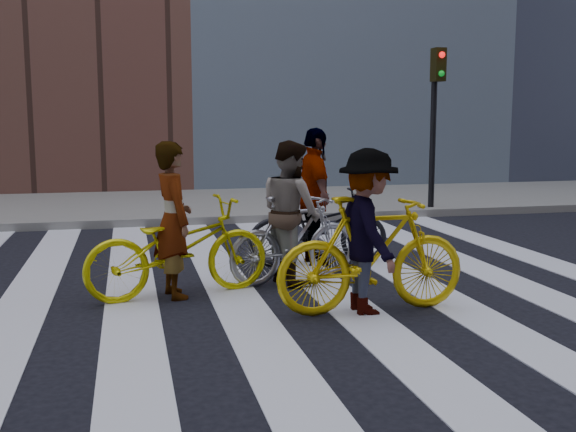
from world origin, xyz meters
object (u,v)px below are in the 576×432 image
object	(u,v)px
rider_mid	(291,212)
rider_right	(368,232)
bike_dark_rear	(318,227)
rider_rear	(315,197)
traffic_signal	(436,102)
rider_left	(173,220)
bike_yellow_left	(178,248)
bike_silver_mid	(295,238)
bike_yellow_right	(372,254)

from	to	relation	value
rider_mid	rider_right	size ratio (longest dim) A/B	1.02
bike_dark_rear	rider_rear	xyz separation A→B (m)	(-0.05, 0.00, 0.41)
traffic_signal	rider_left	world-z (taller)	traffic_signal
rider_right	bike_yellow_left	bearing A→B (deg)	57.81
bike_silver_mid	rider_mid	size ratio (longest dim) A/B	1.03
bike_yellow_left	bike_dark_rear	bearing A→B (deg)	-70.59
bike_dark_rear	rider_left	xyz separation A→B (m)	(-1.99, -1.24, 0.35)
bike_yellow_left	rider_rear	world-z (taller)	rider_rear
bike_silver_mid	rider_left	world-z (taller)	rider_left
rider_left	rider_rear	distance (m)	2.30
rider_left	rider_mid	distance (m)	1.45
rider_right	traffic_signal	bearing A→B (deg)	-31.58
bike_yellow_right	bike_silver_mid	bearing A→B (deg)	15.59
bike_yellow_right	rider_right	distance (m)	0.24
bike_silver_mid	rider_left	bearing A→B (deg)	86.86
rider_rear	bike_silver_mid	bearing A→B (deg)	151.48
bike_yellow_right	rider_right	bearing A→B (deg)	88.87
traffic_signal	rider_mid	bearing A→B (deg)	-130.33
rider_mid	traffic_signal	bearing A→B (deg)	-57.83
traffic_signal	rider_right	xyz separation A→B (m)	(-3.75, -6.37, -1.46)
traffic_signal	rider_mid	xyz separation A→B (m)	(-4.18, -4.93, -1.44)
traffic_signal	rider_rear	distance (m)	5.62
bike_yellow_right	bike_dark_rear	distance (m)	2.32
rider_left	rider_mid	xyz separation A→B (m)	(1.40, 0.37, -0.01)
bike_silver_mid	rider_mid	xyz separation A→B (m)	(-0.05, 0.00, 0.32)
traffic_signal	bike_dark_rear	size ratio (longest dim) A/B	1.74
bike_dark_rear	rider_rear	bearing A→B (deg)	91.08
traffic_signal	rider_left	size ratio (longest dim) A/B	1.96
bike_dark_rear	rider_rear	size ratio (longest dim) A/B	1.05
rider_mid	bike_yellow_left	bearing A→B (deg)	87.88
traffic_signal	bike_yellow_right	xyz separation A→B (m)	(-3.70, -6.37, -1.69)
bike_dark_rear	rider_right	distance (m)	2.34
rider_right	bike_yellow_right	bearing A→B (deg)	-91.13
rider_left	rider_right	size ratio (longest dim) A/B	1.03
traffic_signal	bike_yellow_right	bearing A→B (deg)	-120.12
traffic_signal	rider_mid	distance (m)	6.62
traffic_signal	rider_right	world-z (taller)	traffic_signal
bike_yellow_left	rider_right	bearing A→B (deg)	-134.13
rider_mid	rider_left	bearing A→B (deg)	87.35
traffic_signal	rider_right	bearing A→B (deg)	-120.46
bike_dark_rear	rider_mid	xyz separation A→B (m)	(-0.59, -0.86, 0.34)
traffic_signal	bike_silver_mid	world-z (taller)	traffic_signal
bike_silver_mid	bike_dark_rear	xyz separation A→B (m)	(0.54, 0.86, -0.02)
bike_dark_rear	rider_mid	distance (m)	1.10
rider_left	rider_right	bearing A→B (deg)	-133.44
bike_yellow_left	rider_left	size ratio (longest dim) A/B	1.21
bike_yellow_right	rider_mid	bearing A→B (deg)	17.39
rider_rear	bike_yellow_right	bearing A→B (deg)	179.68
bike_silver_mid	bike_yellow_right	xyz separation A→B (m)	(0.43, -1.45, 0.07)
traffic_signal	bike_dark_rear	distance (m)	5.71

